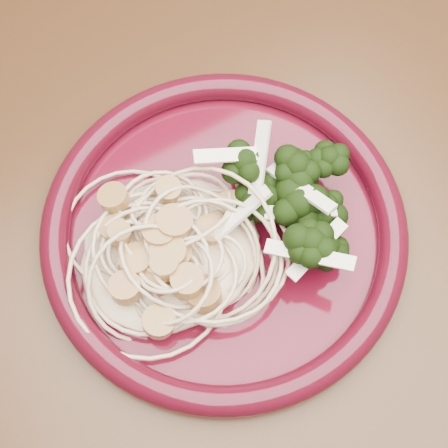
% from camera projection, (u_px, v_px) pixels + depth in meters
% --- Properties ---
extents(dining_table, '(1.20, 0.80, 0.75)m').
position_uv_depth(dining_table, '(302.00, 278.00, 0.60)').
color(dining_table, '#472814').
rests_on(dining_table, ground).
extents(dinner_plate, '(0.32, 0.32, 0.02)m').
position_uv_depth(dinner_plate, '(224.00, 228.00, 0.50)').
color(dinner_plate, '#470815').
rests_on(dinner_plate, dining_table).
extents(spaghetti_pile, '(0.16, 0.14, 0.03)m').
position_uv_depth(spaghetti_pile, '(169.00, 247.00, 0.49)').
color(spaghetti_pile, beige).
rests_on(spaghetti_pile, dinner_plate).
extents(scallop_cluster, '(0.15, 0.15, 0.05)m').
position_uv_depth(scallop_cluster, '(165.00, 228.00, 0.45)').
color(scallop_cluster, '#B28242').
rests_on(scallop_cluster, spaghetti_pile).
extents(broccoli_pile, '(0.10, 0.15, 0.05)m').
position_uv_depth(broccoli_pile, '(289.00, 188.00, 0.50)').
color(broccoli_pile, black).
rests_on(broccoli_pile, dinner_plate).
extents(onion_garnish, '(0.07, 0.10, 0.06)m').
position_uv_depth(onion_garnish, '(293.00, 170.00, 0.47)').
color(onion_garnish, white).
rests_on(onion_garnish, broccoli_pile).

